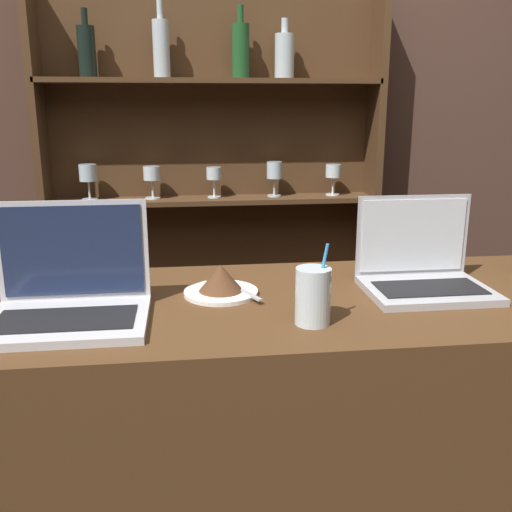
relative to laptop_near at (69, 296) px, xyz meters
name	(u,v)px	position (x,y,z in m)	size (l,w,h in m)	color
bar_counter	(280,476)	(0.48, 0.07, -0.54)	(2.04, 0.62, 0.98)	#4C3019
back_wall	(236,124)	(0.48, 1.27, 0.32)	(7.00, 0.06, 2.70)	#4C3328
back_shelf	(213,208)	(0.37, 1.19, -0.03)	(1.38, 0.18, 1.90)	#472D19
laptop_near	(69,296)	(0.00, 0.00, 0.00)	(0.34, 0.25, 0.25)	silver
laptop_far	(422,270)	(0.84, 0.10, 0.00)	(0.30, 0.23, 0.23)	#ADADB2
cake_plate	(221,282)	(0.34, 0.12, -0.02)	(0.18, 0.18, 0.08)	white
water_glass	(313,296)	(0.52, -0.09, 0.01)	(0.08, 0.08, 0.17)	silver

